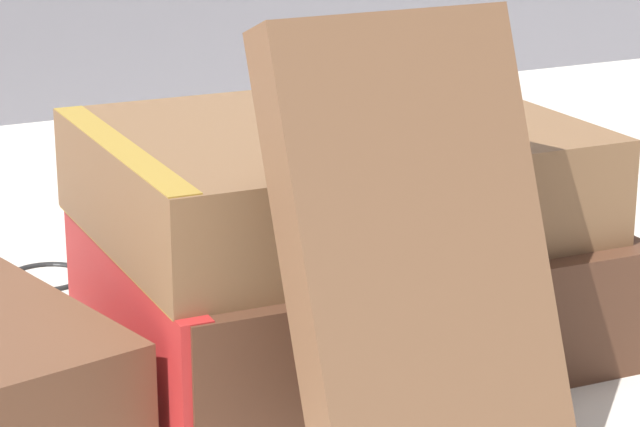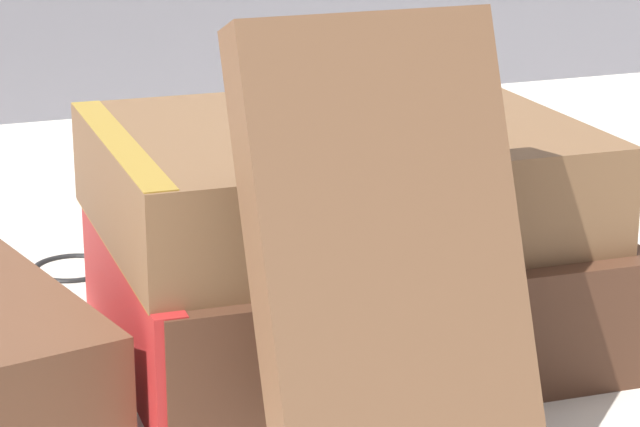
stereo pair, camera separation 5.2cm
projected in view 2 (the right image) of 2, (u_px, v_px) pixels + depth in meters
The scene contains 6 objects.
ground_plane at pixel (379, 362), 0.54m from camera, with size 3.00×3.00×0.00m, color beige.
book_flat_bottom at pixel (336, 286), 0.55m from camera, with size 0.20×0.17×0.05m.
book_flat_top at pixel (325, 176), 0.54m from camera, with size 0.19×0.16×0.04m.
book_leaning_front at pixel (389, 272), 0.43m from camera, with size 0.09×0.07×0.15m.
pocket_watch at pixel (401, 118), 0.53m from camera, with size 0.05×0.05×0.01m.
reading_glasses at pixel (122, 258), 0.65m from camera, with size 0.09×0.05×0.00m.
Camera 2 is at (-0.20, -0.45, 0.21)m, focal length 75.00 mm.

